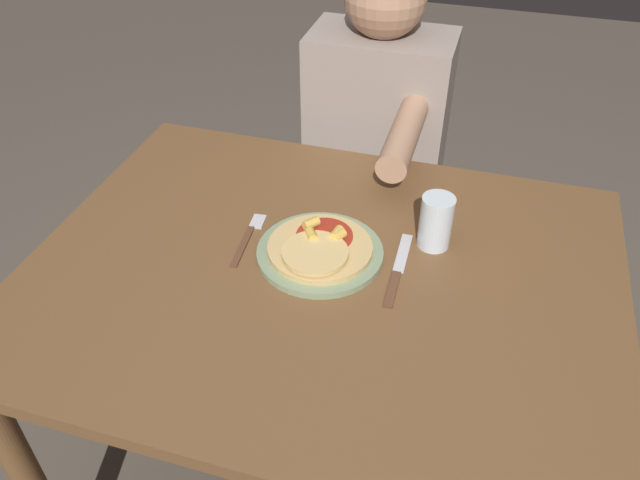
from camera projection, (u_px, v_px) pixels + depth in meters
ground_plane at (321, 480)px, 1.71m from camera, size 8.00×8.00×0.00m
dining_table at (322, 311)px, 1.30m from camera, size 1.16×0.90×0.78m
plate at (320, 253)px, 1.25m from camera, size 0.26×0.26×0.01m
pizza at (319, 247)px, 1.24m from camera, size 0.21×0.21×0.04m
fork at (249, 236)px, 1.30m from camera, size 0.03×0.18×0.00m
knife at (398, 270)px, 1.22m from camera, size 0.02×0.22×0.00m
drinking_glass at (436, 222)px, 1.25m from camera, size 0.07×0.07×0.11m
person_diner at (377, 138)px, 1.76m from camera, size 0.38×0.52×1.20m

